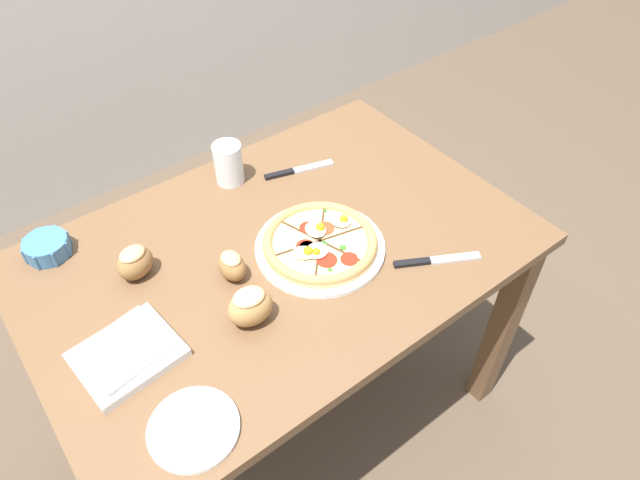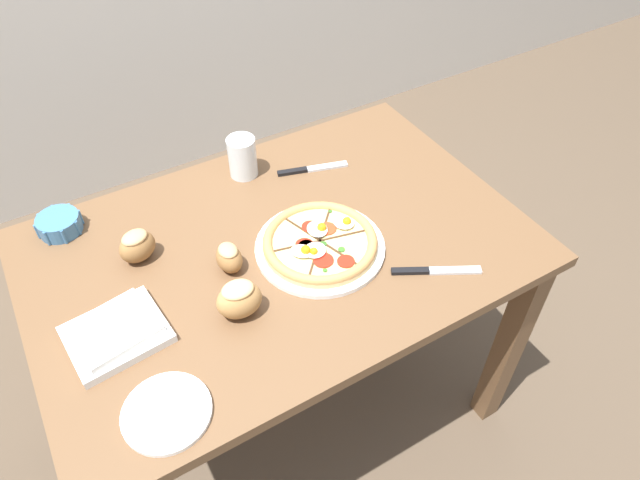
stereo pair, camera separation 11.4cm
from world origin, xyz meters
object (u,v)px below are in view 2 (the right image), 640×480
object	(u,v)px
knife_main	(435,271)
ramekin_bowl	(59,224)
bread_piece_near	(229,257)
napkin_folded	(116,332)
bread_piece_far	(137,246)
side_saucer	(167,412)
water_glass	(243,159)
bread_piece_mid	(239,299)
knife_spare	(312,169)
dining_table	(282,277)
pizza	(320,243)

from	to	relation	value
knife_main	ramekin_bowl	bearing A→B (deg)	169.66
ramekin_bowl	bread_piece_near	world-z (taller)	bread_piece_near
ramekin_bowl	napkin_folded	size ratio (longest dim) A/B	0.53
bread_piece_far	knife_main	distance (m)	0.67
bread_piece_near	side_saucer	world-z (taller)	bread_piece_near
bread_piece_far	side_saucer	size ratio (longest dim) A/B	0.61
bread_piece_far	water_glass	size ratio (longest dim) A/B	0.90
bread_piece_mid	bread_piece_near	bearing A→B (deg)	75.49
ramekin_bowl	knife_main	distance (m)	0.89
ramekin_bowl	knife_main	world-z (taller)	ramekin_bowl
ramekin_bowl	knife_spare	distance (m)	0.64
bread_piece_mid	water_glass	bearing A→B (deg)	64.13
napkin_folded	side_saucer	distance (m)	0.21
napkin_folded	bread_piece_near	world-z (taller)	bread_piece_near
napkin_folded	dining_table	bearing A→B (deg)	9.74
dining_table	bread_piece_mid	distance (m)	0.27
napkin_folded	water_glass	size ratio (longest dim) A/B	1.85
ramekin_bowl	knife_main	bearing A→B (deg)	-39.10
napkin_folded	water_glass	distance (m)	0.57
pizza	bread_piece_far	world-z (taller)	bread_piece_far
bread_piece_far	knife_spare	world-z (taller)	bread_piece_far
bread_piece_mid	knife_spare	distance (m)	0.50
bread_piece_mid	knife_main	size ratio (longest dim) A/B	0.55
knife_main	side_saucer	size ratio (longest dim) A/B	1.13
ramekin_bowl	side_saucer	bearing A→B (deg)	-84.70
ramekin_bowl	water_glass	distance (m)	0.47
knife_main	knife_spare	size ratio (longest dim) A/B	0.98
side_saucer	dining_table	bearing A→B (deg)	36.73
bread_piece_mid	napkin_folded	bearing A→B (deg)	164.12
dining_table	bread_piece_far	distance (m)	0.35
dining_table	bread_piece_far	xyz separation A→B (m)	(-0.29, 0.12, 0.16)
pizza	bread_piece_far	size ratio (longest dim) A/B	3.04
dining_table	knife_main	xyz separation A→B (m)	(0.26, -0.25, 0.12)
bread_piece_near	napkin_folded	bearing A→B (deg)	-168.00
bread_piece_far	pizza	bearing A→B (deg)	-26.59
dining_table	pizza	distance (m)	0.17
bread_piece_mid	water_glass	size ratio (longest dim) A/B	0.94
pizza	ramekin_bowl	bearing A→B (deg)	143.80
dining_table	pizza	size ratio (longest dim) A/B	3.80
side_saucer	bread_piece_near	bearing A→B (deg)	47.64
bread_piece_far	side_saucer	world-z (taller)	bread_piece_far
water_glass	napkin_folded	bearing A→B (deg)	-141.61
ramekin_bowl	knife_spare	bearing A→B (deg)	-8.98
knife_spare	water_glass	distance (m)	0.19
bread_piece_far	knife_main	world-z (taller)	bread_piece_far
napkin_folded	bread_piece_far	bearing A→B (deg)	60.25
knife_main	water_glass	size ratio (longest dim) A/B	1.69
dining_table	water_glass	size ratio (longest dim) A/B	10.44
bread_piece_near	water_glass	size ratio (longest dim) A/B	0.67
ramekin_bowl	bread_piece_mid	xyz separation A→B (m)	(0.27, -0.44, 0.02)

